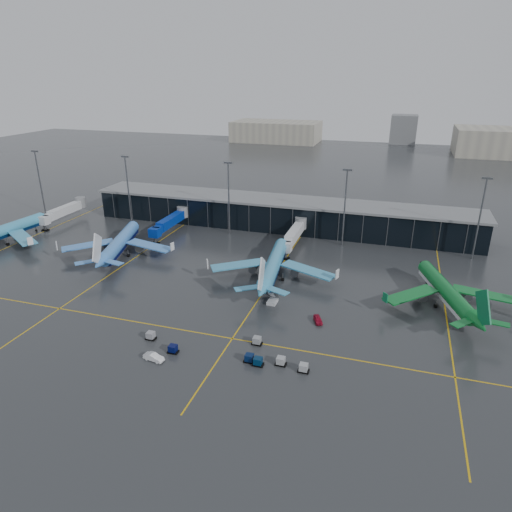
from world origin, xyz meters
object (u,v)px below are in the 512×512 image
(baggage_carts, at_px, (237,353))
(mobile_airstair, at_px, (272,300))
(airliner_arkefly, at_px, (119,235))
(airliner_klm_west, at_px, (3,224))
(airliner_klm_near, at_px, (274,256))
(airliner_aer_lingus, at_px, (447,282))
(service_van_white, at_px, (154,357))
(service_van_red, at_px, (318,319))

(baggage_carts, xyz_separation_m, mobile_airstair, (0.59, 24.39, 0.01))
(airliner_arkefly, bearing_deg, airliner_klm_west, 166.76)
(airliner_arkefly, relative_size, baggage_carts, 1.16)
(airliner_klm_near, bearing_deg, airliner_klm_west, 173.70)
(airliner_klm_near, xyz_separation_m, airliner_aer_lingus, (44.67, -2.74, -0.43))
(airliner_klm_near, height_order, mobile_airstair, airliner_klm_near)
(baggage_carts, xyz_separation_m, service_van_white, (-15.55, -6.23, -0.03))
(airliner_arkefly, bearing_deg, airliner_klm_near, -18.67)
(airliner_arkefly, height_order, airliner_klm_near, airliner_arkefly)
(baggage_carts, xyz_separation_m, service_van_red, (13.13, 18.57, -0.07))
(service_van_red, bearing_deg, airliner_aer_lingus, 10.70)
(airliner_arkefly, height_order, service_van_red, airliner_arkefly)
(airliner_aer_lingus, distance_m, mobile_airstair, 42.97)
(airliner_klm_west, bearing_deg, baggage_carts, -16.60)
(airliner_klm_west, height_order, service_van_white, airliner_klm_west)
(airliner_klm_near, distance_m, service_van_red, 27.29)
(service_van_red, xyz_separation_m, service_van_white, (-28.68, -24.81, 0.03))
(airliner_klm_west, distance_m, service_van_red, 112.43)
(baggage_carts, relative_size, service_van_white, 8.22)
(airliner_arkefly, distance_m, service_van_white, 61.76)
(service_van_white, bearing_deg, airliner_klm_west, 69.08)
(airliner_klm_west, bearing_deg, airliner_klm_near, 5.58)
(mobile_airstair, bearing_deg, airliner_aer_lingus, 19.20)
(airliner_aer_lingus, xyz_separation_m, mobile_airstair, (-40.78, -12.46, -5.24))
(airliner_arkefly, distance_m, service_van_red, 71.27)
(service_van_red, bearing_deg, airliner_klm_west, 147.05)
(airliner_arkefly, distance_m, baggage_carts, 68.50)
(service_van_red, bearing_deg, service_van_white, -161.36)
(mobile_airstair, height_order, service_van_red, mobile_airstair)
(baggage_carts, height_order, mobile_airstair, mobile_airstair)
(airliner_arkefly, bearing_deg, airliner_aer_lingus, -19.18)
(service_van_red, distance_m, service_van_white, 37.92)
(baggage_carts, bearing_deg, airliner_aer_lingus, 41.69)
(airliner_aer_lingus, bearing_deg, baggage_carts, -156.65)
(airliner_klm_west, relative_size, airliner_arkefly, 1.02)
(airliner_klm_near, xyz_separation_m, service_van_red, (16.43, -21.01, -5.75))
(baggage_carts, height_order, service_van_red, baggage_carts)
(airliner_arkefly, relative_size, airliner_aer_lingus, 1.07)
(airliner_klm_west, bearing_deg, airliner_arkefly, 8.51)
(baggage_carts, height_order, service_van_white, baggage_carts)
(baggage_carts, relative_size, mobile_airstair, 10.48)
(airliner_klm_west, relative_size, service_van_red, 10.53)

